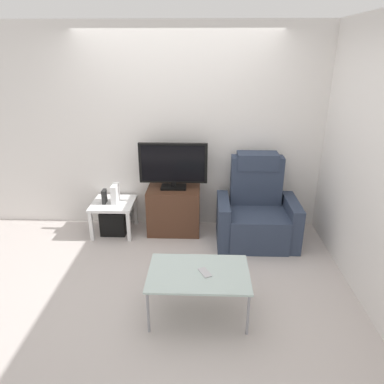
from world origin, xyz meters
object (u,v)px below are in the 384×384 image
side_table (113,207)px  coffee_table (199,275)px  television (173,165)px  cell_phone (205,273)px  subwoofer_box (115,221)px  tv_stand (174,210)px  recliner_armchair (256,212)px  game_console (115,194)px  book_upright (104,196)px

side_table → coffee_table: 1.91m
television → cell_phone: 1.73m
subwoofer_box → tv_stand: bearing=3.9°
side_table → television: bearing=5.2°
television → cell_phone: bearing=-75.8°
recliner_armchair → television: bearing=161.3°
side_table → subwoofer_box: size_ratio=1.67×
coffee_table → game_console: bearing=125.6°
television → book_upright: television is taller
side_table → subwoofer_box: (-0.00, 0.00, -0.20)m
recliner_armchair → coffee_table: bearing=-124.4°
book_upright → cell_phone: 2.00m
subwoofer_box → game_console: 0.38m
tv_stand → cell_phone: (0.41, -1.59, 0.13)m
subwoofer_box → cell_phone: cell_phone is taller
television → book_upright: (-0.89, -0.09, -0.40)m
tv_stand → game_console: (-0.75, -0.04, 0.24)m
coffee_table → television: bearing=102.4°
tv_stand → recliner_armchair: recliner_armchair is taller
book_upright → cell_phone: bearing=-49.5°
subwoofer_box → cell_phone: 1.97m
subwoofer_box → cell_phone: (1.19, -1.54, 0.27)m
television → side_table: bearing=-174.8°
cell_phone → subwoofer_box: bearing=101.3°
side_table → subwoofer_box: side_table is taller
subwoofer_box → game_console: game_console is taller
television → side_table: 0.97m
tv_stand → side_table: 0.79m
book_upright → game_console: bearing=12.5°
coffee_table → side_table: bearing=126.7°
tv_stand → recliner_armchair: size_ratio=0.62×
game_console → book_upright: bearing=-167.5°
television → book_upright: 0.98m
tv_stand → cell_phone: bearing=-75.6°
coffee_table → cell_phone: cell_phone is taller
side_table → game_console: bearing=15.9°
game_console → recliner_armchair: bearing=-4.5°
recliner_armchair → game_console: size_ratio=4.58×
side_table → cell_phone: bearing=-52.2°
cell_phone → recliner_armchair: bearing=38.9°
television → coffee_table: (0.35, -1.60, -0.52)m
tv_stand → subwoofer_box: (-0.79, -0.05, -0.14)m
tv_stand → recliner_armchair: 1.07m
television → game_console: size_ratio=3.65×
recliner_armchair → subwoofer_box: 1.86m
tv_stand → book_upright: same height
game_console → cell_phone: bearing=-53.2°
television → subwoofer_box: size_ratio=2.67×
tv_stand → television: bearing=90.0°
cell_phone → coffee_table: bearing=144.6°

